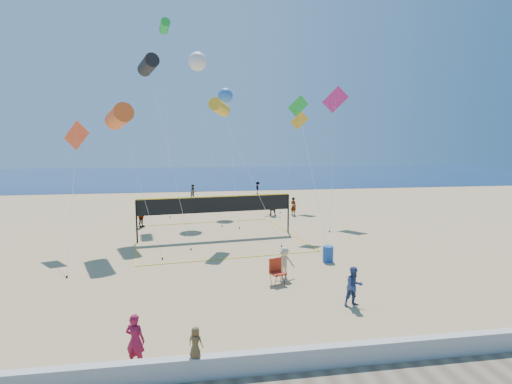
{
  "coord_description": "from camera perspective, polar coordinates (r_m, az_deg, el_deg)",
  "views": [
    {
      "loc": [
        -1.91,
        -12.8,
        6.09
      ],
      "look_at": [
        0.49,
        2.0,
        4.23
      ],
      "focal_mm": 28.0,
      "sensor_mm": 36.0,
      "label": 1
    }
  ],
  "objects": [
    {
      "name": "kite_1",
      "position": [
        29.76,
        -15.14,
        17.1
      ],
      "size": [
        3.6,
        8.01,
        12.04
      ],
      "rotation": [
        0.0,
        0.0,
        0.35
      ],
      "color": "black",
      "rests_on": "ground"
    },
    {
      "name": "kite_8",
      "position": [
        36.5,
        -12.92,
        22.05
      ],
      "size": [
        1.05,
        3.55,
        16.15
      ],
      "rotation": [
        0.0,
        0.0,
        0.17
      ],
      "color": "green",
      "rests_on": "ground"
    },
    {
      "name": "camp_chair",
      "position": [
        17.61,
        2.97,
        -11.01
      ],
      "size": [
        0.74,
        0.86,
        1.23
      ],
      "rotation": [
        0.0,
        0.0,
        0.33
      ],
      "color": "#A32612",
      "rests_on": "ground"
    },
    {
      "name": "far_person_0",
      "position": [
        30.02,
        -16.11,
        -3.33
      ],
      "size": [
        0.88,
        1.0,
        1.62
      ],
      "primitive_type": "imported",
      "rotation": [
        0.0,
        0.0,
        0.93
      ],
      "color": "gray",
      "rests_on": "ground"
    },
    {
      "name": "bystander_a",
      "position": [
        15.74,
        13.84,
        -12.97
      ],
      "size": [
        0.8,
        0.67,
        1.5
      ],
      "primitive_type": "imported",
      "rotation": [
        0.0,
        0.0,
        0.14
      ],
      "color": "navy",
      "rests_on": "ground"
    },
    {
      "name": "kite_6",
      "position": [
        34.84,
        -8.35,
        17.96
      ],
      "size": [
        2.47,
        6.78,
        13.48
      ],
      "rotation": [
        0.0,
        0.0,
        0.36
      ],
      "color": "silver",
      "rests_on": "ground"
    },
    {
      "name": "far_person_4",
      "position": [
        47.24,
        0.26,
        0.57
      ],
      "size": [
        0.81,
        1.07,
        1.47
      ],
      "primitive_type": "imported",
      "rotation": [
        0.0,
        0.0,
        1.26
      ],
      "color": "gray",
      "rests_on": "ground"
    },
    {
      "name": "kite_4",
      "position": [
        27.59,
        6.29,
        10.95
      ],
      "size": [
        1.5,
        8.07,
        9.33
      ],
      "rotation": [
        0.0,
        0.0,
        0.25
      ],
      "color": "green",
      "rests_on": "ground"
    },
    {
      "name": "kite_0",
      "position": [
        24.71,
        -18.99,
        10.15
      ],
      "size": [
        3.55,
        5.01,
        8.31
      ],
      "rotation": [
        0.0,
        0.0,
        0.38
      ],
      "color": "#DB541D",
      "rests_on": "ground"
    },
    {
      "name": "far_person_3",
      "position": [
        42.87,
        -8.95,
        -0.06
      ],
      "size": [
        0.97,
        0.86,
        1.66
      ],
      "primitive_type": "imported",
      "rotation": [
        0.0,
        0.0,
        0.35
      ],
      "color": "gray",
      "rests_on": "ground"
    },
    {
      "name": "far_person_1",
      "position": [
        33.46,
        2.39,
        -1.9
      ],
      "size": [
        1.66,
        1.22,
        1.74
      ],
      "primitive_type": "imported",
      "rotation": [
        0.0,
        0.0,
        -0.49
      ],
      "color": "gray",
      "rests_on": "ground"
    },
    {
      "name": "ground",
      "position": [
        14.31,
        -0.67,
        -18.12
      ],
      "size": [
        120.0,
        120.0,
        0.0
      ],
      "primitive_type": "plane",
      "color": "tan",
      "rests_on": "ground"
    },
    {
      "name": "kite_2",
      "position": [
        25.63,
        -5.22,
        11.94
      ],
      "size": [
        4.13,
        4.29,
        8.82
      ],
      "rotation": [
        0.0,
        0.0,
        -0.39
      ],
      "color": "gold",
      "rests_on": "ground"
    },
    {
      "name": "kite_5",
      "position": [
        32.75,
        11.24,
        12.24
      ],
      "size": [
        3.1,
        5.68,
        10.51
      ],
      "rotation": [
        0.0,
        0.0,
        -0.25
      ],
      "color": "#BD2273",
      "rests_on": "ground"
    },
    {
      "name": "far_person_2",
      "position": [
        33.74,
        5.37,
        -2.03
      ],
      "size": [
        0.63,
        0.67,
        1.53
      ],
      "primitive_type": "imported",
      "rotation": [
        0.0,
        0.0,
        2.23
      ],
      "color": "gray",
      "rests_on": "ground"
    },
    {
      "name": "kite_9",
      "position": [
        37.69,
        6.1,
        9.53
      ],
      "size": [
        3.37,
        3.39,
        8.97
      ],
      "rotation": [
        0.0,
        0.0,
        -0.05
      ],
      "color": "gold",
      "rests_on": "ground"
    },
    {
      "name": "woman",
      "position": [
        12.02,
        -16.87,
        -19.63
      ],
      "size": [
        0.64,
        0.53,
        1.5
      ],
      "primitive_type": "imported",
      "rotation": [
        0.0,
        0.0,
        2.77
      ],
      "color": "maroon",
      "rests_on": "ground"
    },
    {
      "name": "toddler",
      "position": [
        11.04,
        -8.64,
        -20.45
      ],
      "size": [
        0.47,
        0.41,
        0.81
      ],
      "primitive_type": "imported",
      "rotation": [
        0.0,
        0.0,
        2.65
      ],
      "color": "brown",
      "rests_on": "seawall"
    },
    {
      "name": "bystander_b",
      "position": [
        18.33,
        4.06,
        -10.0
      ],
      "size": [
        0.97,
        0.61,
        1.43
      ],
      "primitive_type": "imported",
      "rotation": [
        0.0,
        0.0,
        0.09
      ],
      "color": "#C7B185",
      "rests_on": "ground"
    },
    {
      "name": "seawall",
      "position": [
        11.55,
        1.73,
        -23.03
      ],
      "size": [
        32.0,
        0.3,
        0.6
      ],
      "primitive_type": "cube",
      "color": "#AFAFAA",
      "rests_on": "ground"
    },
    {
      "name": "volleyball_net",
      "position": [
        25.71,
        -5.69,
        -2.41
      ],
      "size": [
        11.18,
        11.05,
        2.69
      ],
      "rotation": [
        0.0,
        0.0,
        0.12
      ],
      "color": "black",
      "rests_on": "ground"
    },
    {
      "name": "trash_barrel",
      "position": [
        21.07,
        10.25,
        -8.69
      ],
      "size": [
        0.58,
        0.58,
        0.81
      ],
      "primitive_type": "cylinder",
      "rotation": [
        0.0,
        0.0,
        0.07
      ],
      "color": "#18439D",
      "rests_on": "ground"
    },
    {
      "name": "kite_7",
      "position": [
        36.68,
        -4.39,
        13.57
      ],
      "size": [
        1.57,
        9.48,
        10.92
      ],
      "rotation": [
        0.0,
        0.0,
        0.2
      ],
      "color": "blue",
      "rests_on": "ground"
    },
    {
      "name": "ocean",
      "position": [
        75.07,
        -7.72,
        2.38
      ],
      "size": [
        140.0,
        50.0,
        0.03
      ],
      "primitive_type": "cube",
      "color": "navy",
      "rests_on": "ground"
    },
    {
      "name": "kite_3",
      "position": [
        25.22,
        -24.3,
        6.69
      ],
      "size": [
        1.7,
        6.46,
        7.37
      ],
      "rotation": [
        0.0,
        0.0,
        -0.24
      ],
      "color": "#F05029",
      "rests_on": "ground"
    }
  ]
}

